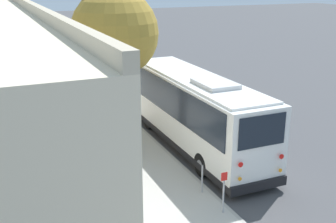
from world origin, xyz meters
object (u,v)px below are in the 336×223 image
(parked_sedan_blue, at_px, (66,45))
(shuttle_bus, at_px, (194,108))
(parked_sedan_gray, at_px, (92,66))
(parked_sedan_white, at_px, (56,37))
(sign_post_far, at_px, (202,179))
(parked_sedan_maroon, at_px, (81,54))
(street_tree, at_px, (114,27))
(sign_post_near, at_px, (224,192))
(parked_sedan_black, at_px, (117,81))

(parked_sedan_blue, bearing_deg, shuttle_bus, 176.26)
(shuttle_bus, bearing_deg, parked_sedan_gray, 2.10)
(parked_sedan_white, xyz_separation_m, sign_post_far, (-39.56, 1.51, 0.08))
(parked_sedan_maroon, xyz_separation_m, street_tree, (-20.00, 2.64, 4.72))
(parked_sedan_white, height_order, sign_post_near, sign_post_near)
(parked_sedan_black, relative_size, parked_sedan_maroon, 0.98)
(parked_sedan_gray, distance_m, street_tree, 15.54)
(parked_sedan_blue, bearing_deg, street_tree, 169.92)
(parked_sedan_black, distance_m, parked_sedan_white, 24.26)
(parked_sedan_black, xyz_separation_m, parked_sedan_maroon, (11.23, -0.02, 0.00))
(parked_sedan_gray, relative_size, parked_sedan_white, 0.97)
(parked_sedan_maroon, xyz_separation_m, sign_post_near, (-27.98, 1.55, 0.28))
(shuttle_bus, bearing_deg, sign_post_near, 162.51)
(parked_sedan_white, relative_size, street_tree, 0.59)
(parked_sedan_black, relative_size, parked_sedan_gray, 0.98)
(shuttle_bus, xyz_separation_m, parked_sedan_black, (11.06, 0.28, -1.25))
(parked_sedan_blue, relative_size, street_tree, 0.62)
(shuttle_bus, distance_m, parked_sedan_white, 35.35)
(parked_sedan_maroon, relative_size, parked_sedan_blue, 0.92)
(shuttle_bus, xyz_separation_m, parked_sedan_white, (35.32, 0.31, -1.27))
(parked_sedan_black, distance_m, street_tree, 10.30)
(parked_sedan_maroon, bearing_deg, sign_post_far, 172.93)
(street_tree, bearing_deg, sign_post_near, -172.23)
(parked_sedan_white, xyz_separation_m, sign_post_near, (-41.01, 1.51, 0.29))
(shuttle_bus, relative_size, sign_post_near, 7.27)
(parked_sedan_white, bearing_deg, parked_sedan_maroon, -176.40)
(parked_sedan_black, height_order, sign_post_far, parked_sedan_black)
(parked_sedan_blue, relative_size, parked_sedan_white, 1.05)
(parked_sedan_black, bearing_deg, parked_sedan_maroon, 1.00)
(parked_sedan_white, bearing_deg, sign_post_near, -178.71)
(shuttle_bus, relative_size, parked_sedan_maroon, 2.44)
(sign_post_near, bearing_deg, parked_sedan_white, -2.10)
(parked_sedan_blue, relative_size, sign_post_far, 4.38)
(street_tree, xyz_separation_m, sign_post_near, (-7.98, -1.09, -4.44))
(parked_sedan_gray, xyz_separation_m, street_tree, (-14.62, 2.35, 4.73))
(parked_sedan_gray, xyz_separation_m, sign_post_far, (-21.15, 1.26, 0.07))
(shuttle_bus, xyz_separation_m, parked_sedan_gray, (16.91, 0.55, -1.26))
(parked_sedan_maroon, bearing_deg, street_tree, 168.75)
(shuttle_bus, xyz_separation_m, sign_post_far, (-4.23, 1.82, -1.18))
(parked_sedan_gray, relative_size, parked_sedan_maroon, 1.00)
(street_tree, distance_m, sign_post_near, 9.20)
(sign_post_near, bearing_deg, street_tree, 7.77)
(parked_sedan_gray, distance_m, parked_sedan_blue, 11.20)
(shuttle_bus, height_order, sign_post_near, shuttle_bus)
(street_tree, relative_size, sign_post_far, 7.08)
(parked_sedan_black, distance_m, sign_post_far, 15.38)
(parked_sedan_blue, bearing_deg, sign_post_far, 172.92)
(shuttle_bus, distance_m, parked_sedan_gray, 16.97)
(parked_sedan_maroon, distance_m, parked_sedan_blue, 5.82)
(parked_sedan_gray, xyz_separation_m, sign_post_near, (-22.60, 1.26, 0.28))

